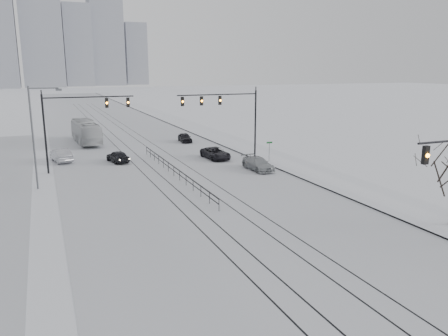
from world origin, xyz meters
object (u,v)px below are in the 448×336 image
at_px(box_truck, 86,132).
at_px(sedan_nb_right, 258,164).
at_px(sedan_sb_inner, 118,157).
at_px(sedan_nb_far, 185,138).
at_px(sedan_sb_outer, 61,155).
at_px(sedan_nb_front, 216,153).

bearing_deg(box_truck, sedan_nb_right, 117.91).
distance_m(sedan_sb_inner, sedan_nb_far, 15.53).
height_order(sedan_sb_inner, sedan_nb_far, sedan_sb_inner).
bearing_deg(sedan_nb_far, sedan_sb_inner, -132.89).
bearing_deg(sedan_nb_right, box_truck, 118.50).
distance_m(sedan_sb_inner, sedan_sb_outer, 6.59).
distance_m(sedan_sb_outer, sedan_nb_far, 18.94).
bearing_deg(sedan_nb_far, sedan_nb_right, -81.37).
bearing_deg(sedan_sb_inner, sedan_nb_far, -148.69).
bearing_deg(sedan_nb_far, sedan_nb_front, -87.54).
distance_m(sedan_nb_front, sedan_nb_right, 7.39).
relative_size(sedan_sb_outer, box_truck, 0.40).
bearing_deg(sedan_sb_outer, sedan_nb_front, 150.52).
relative_size(sedan_nb_front, sedan_nb_far, 1.28).
distance_m(sedan_nb_front, box_truck, 21.98).
xyz_separation_m(sedan_sb_outer, sedan_nb_right, (18.89, -12.50, -0.07)).
xyz_separation_m(sedan_nb_far, box_truck, (-13.31, 4.66, 0.95)).
bearing_deg(sedan_nb_front, sedan_sb_outer, 158.52).
bearing_deg(sedan_sb_outer, sedan_sb_inner, 142.32).
relative_size(sedan_sb_outer, sedan_nb_right, 0.98).
distance_m(sedan_sb_outer, sedan_nb_right, 22.65).
relative_size(sedan_nb_right, sedan_nb_far, 1.24).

